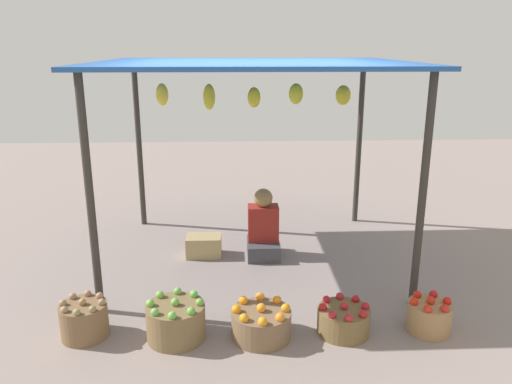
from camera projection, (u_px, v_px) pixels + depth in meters
The scene contains 9 objects.
ground_plane at pixel (254, 256), 5.69m from camera, with size 14.00×14.00×0.00m, color gray.
market_stall_structure at pixel (254, 77), 5.14m from camera, with size 3.15×2.60×2.15m.
vendor_person at pixel (263, 230), 5.64m from camera, with size 0.36×0.44×0.78m.
basket_potatoes at pixel (84, 320), 4.10m from camera, with size 0.38×0.38×0.34m.
basket_green_apples at pixel (176, 321), 4.07m from camera, with size 0.48×0.48×0.36m.
basket_oranges at pixel (261, 323), 4.10m from camera, with size 0.49×0.49×0.30m.
basket_red_apples at pixel (343, 320), 4.16m from camera, with size 0.43×0.43×0.28m.
basket_red_tomatoes at pixel (429, 316), 4.18m from camera, with size 0.36×0.36×0.31m.
wooden_crate_near_vendor at pixel (204, 246), 5.69m from camera, with size 0.39×0.27×0.23m, color tan.
Camera 1 is at (-0.20, -5.24, 2.31)m, focal length 35.25 mm.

